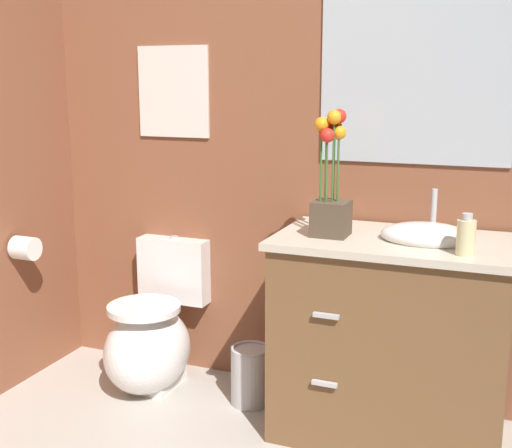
{
  "coord_description": "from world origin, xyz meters",
  "views": [
    {
      "loc": [
        0.8,
        -1.19,
        1.45
      ],
      "look_at": [
        -0.21,
        1.34,
        0.86
      ],
      "focal_mm": 46.96,
      "sensor_mm": 36.0,
      "label": 1
    }
  ],
  "objects_px": {
    "vanity_cabinet": "(392,336)",
    "flower_vase": "(331,190)",
    "wall_mirror": "(415,79)",
    "toilet": "(152,338)",
    "toilet_paper_roll": "(25,248)",
    "wall_poster": "(173,92)",
    "trash_bin": "(251,375)",
    "soap_bottle": "(466,237)"
  },
  "relations": [
    {
      "from": "flower_vase",
      "to": "toilet_paper_roll",
      "type": "xyz_separation_m",
      "value": [
        -1.43,
        -0.12,
        -0.34
      ]
    },
    {
      "from": "soap_bottle",
      "to": "wall_poster",
      "type": "xyz_separation_m",
      "value": [
        -1.41,
        0.46,
        0.49
      ]
    },
    {
      "from": "flower_vase",
      "to": "wall_poster",
      "type": "relative_size",
      "value": 1.17
    },
    {
      "from": "vanity_cabinet",
      "to": "flower_vase",
      "type": "distance_m",
      "value": 0.65
    },
    {
      "from": "vanity_cabinet",
      "to": "trash_bin",
      "type": "relative_size",
      "value": 3.75
    },
    {
      "from": "toilet",
      "to": "vanity_cabinet",
      "type": "height_order",
      "value": "vanity_cabinet"
    },
    {
      "from": "toilet",
      "to": "vanity_cabinet",
      "type": "xyz_separation_m",
      "value": [
        1.14,
        -0.03,
        0.19
      ]
    },
    {
      "from": "flower_vase",
      "to": "toilet_paper_roll",
      "type": "distance_m",
      "value": 1.48
    },
    {
      "from": "trash_bin",
      "to": "wall_poster",
      "type": "height_order",
      "value": "wall_poster"
    },
    {
      "from": "toilet",
      "to": "soap_bottle",
      "type": "distance_m",
      "value": 1.57
    },
    {
      "from": "vanity_cabinet",
      "to": "wall_mirror",
      "type": "relative_size",
      "value": 1.27
    },
    {
      "from": "vanity_cabinet",
      "to": "flower_vase",
      "type": "height_order",
      "value": "flower_vase"
    },
    {
      "from": "toilet",
      "to": "vanity_cabinet",
      "type": "bearing_deg",
      "value": -1.33
    },
    {
      "from": "vanity_cabinet",
      "to": "wall_poster",
      "type": "height_order",
      "value": "wall_poster"
    },
    {
      "from": "trash_bin",
      "to": "vanity_cabinet",
      "type": "bearing_deg",
      "value": -3.02
    },
    {
      "from": "soap_bottle",
      "to": "toilet_paper_roll",
      "type": "bearing_deg",
      "value": -180.0
    },
    {
      "from": "flower_vase",
      "to": "soap_bottle",
      "type": "relative_size",
      "value": 3.31
    },
    {
      "from": "flower_vase",
      "to": "toilet",
      "type": "bearing_deg",
      "value": 175.04
    },
    {
      "from": "wall_poster",
      "to": "toilet_paper_roll",
      "type": "distance_m",
      "value": 1.01
    },
    {
      "from": "soap_bottle",
      "to": "wall_mirror",
      "type": "bearing_deg",
      "value": 120.63
    },
    {
      "from": "toilet",
      "to": "flower_vase",
      "type": "distance_m",
      "value": 1.18
    },
    {
      "from": "wall_poster",
      "to": "toilet_paper_roll",
      "type": "height_order",
      "value": "wall_poster"
    },
    {
      "from": "toilet_paper_roll",
      "to": "wall_poster",
      "type": "bearing_deg",
      "value": 40.18
    },
    {
      "from": "soap_bottle",
      "to": "toilet_paper_roll",
      "type": "distance_m",
      "value": 1.97
    },
    {
      "from": "vanity_cabinet",
      "to": "wall_poster",
      "type": "relative_size",
      "value": 2.38
    },
    {
      "from": "vanity_cabinet",
      "to": "wall_poster",
      "type": "xyz_separation_m",
      "value": [
        -1.14,
        0.29,
        0.96
      ]
    },
    {
      "from": "toilet",
      "to": "toilet_paper_roll",
      "type": "xyz_separation_m",
      "value": [
        -0.55,
        -0.2,
        0.44
      ]
    },
    {
      "from": "soap_bottle",
      "to": "trash_bin",
      "type": "height_order",
      "value": "soap_bottle"
    },
    {
      "from": "vanity_cabinet",
      "to": "trash_bin",
      "type": "xyz_separation_m",
      "value": [
        -0.63,
        0.03,
        -0.29
      ]
    },
    {
      "from": "toilet_paper_roll",
      "to": "wall_mirror",
      "type": "bearing_deg",
      "value": 15.4
    },
    {
      "from": "flower_vase",
      "to": "soap_bottle",
      "type": "xyz_separation_m",
      "value": [
        0.53,
        -0.12,
        -0.12
      ]
    },
    {
      "from": "trash_bin",
      "to": "soap_bottle",
      "type": "bearing_deg",
      "value": -12.65
    },
    {
      "from": "wall_poster",
      "to": "toilet_paper_roll",
      "type": "relative_size",
      "value": 3.9
    },
    {
      "from": "wall_poster",
      "to": "vanity_cabinet",
      "type": "bearing_deg",
      "value": -14.48
    },
    {
      "from": "vanity_cabinet",
      "to": "flower_vase",
      "type": "xyz_separation_m",
      "value": [
        -0.26,
        -0.05,
        0.59
      ]
    },
    {
      "from": "wall_mirror",
      "to": "soap_bottle",
      "type": "bearing_deg",
      "value": -59.37
    },
    {
      "from": "soap_bottle",
      "to": "wall_poster",
      "type": "distance_m",
      "value": 1.56
    },
    {
      "from": "flower_vase",
      "to": "soap_bottle",
      "type": "height_order",
      "value": "flower_vase"
    },
    {
      "from": "flower_vase",
      "to": "trash_bin",
      "type": "bearing_deg",
      "value": 167.55
    },
    {
      "from": "toilet",
      "to": "flower_vase",
      "type": "bearing_deg",
      "value": -4.96
    },
    {
      "from": "trash_bin",
      "to": "wall_poster",
      "type": "xyz_separation_m",
      "value": [
        -0.5,
        0.26,
        1.25
      ]
    },
    {
      "from": "flower_vase",
      "to": "wall_mirror",
      "type": "relative_size",
      "value": 0.63
    }
  ]
}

